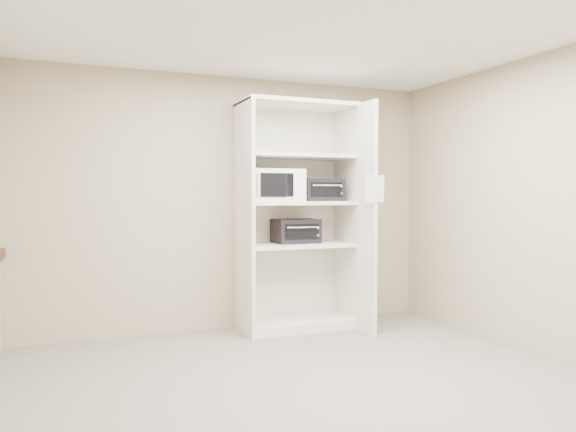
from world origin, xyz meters
name	(u,v)px	position (x,y,z in m)	size (l,w,h in m)	color
floor	(310,384)	(0.00, 0.00, 0.00)	(4.50, 4.00, 0.01)	slate
ceiling	(311,24)	(0.00, 0.00, 2.70)	(4.50, 4.00, 0.01)	white
wall_back	(233,203)	(0.00, 2.00, 1.35)	(4.50, 0.02, 2.70)	tan
wall_front	(510,213)	(0.00, -2.00, 1.35)	(4.50, 0.02, 2.70)	tan
wall_right	(538,204)	(2.25, 0.00, 1.35)	(0.02, 4.00, 2.70)	tan
shelving_unit	(301,223)	(0.67, 1.70, 1.13)	(1.24, 0.92, 2.42)	silver
microwave	(275,185)	(0.35, 1.66, 1.54)	(0.56, 0.42, 0.33)	white
toaster_oven_upper	(322,190)	(0.92, 1.71, 1.49)	(0.42, 0.32, 0.24)	black
toaster_oven_lower	(296,231)	(0.62, 1.73, 1.05)	(0.46, 0.35, 0.26)	black
paper_sign	(375,189)	(1.20, 1.07, 1.50)	(0.21, 0.01, 0.27)	white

